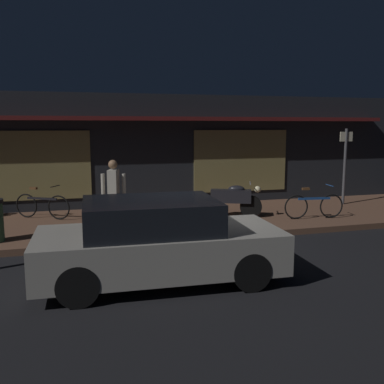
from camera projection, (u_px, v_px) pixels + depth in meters
name	position (u px, v px, depth m)	size (l,w,h in m)	color
ground_plane	(186.00, 257.00, 8.77)	(60.00, 60.00, 0.00)	black
sidewalk_slab	(157.00, 222.00, 11.61)	(18.00, 4.00, 0.15)	brown
storefront_building	(137.00, 151.00, 14.57)	(18.00, 3.30, 3.60)	black
motorcycle	(232.00, 199.00, 11.85)	(1.62, 0.83, 0.97)	black
bicycle_parked	(42.00, 205.00, 11.66)	(1.44, 0.89, 0.91)	black
bicycle_extra	(314.00, 206.00, 11.65)	(1.65, 0.42, 0.91)	black
person_bystander	(114.00, 192.00, 10.60)	(0.61, 0.43, 1.67)	#28232D
sign_post	(345.00, 162.00, 13.67)	(0.44, 0.09, 2.40)	#47474C
parked_car_near	(157.00, 241.00, 7.32)	(4.17, 1.92, 1.42)	black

